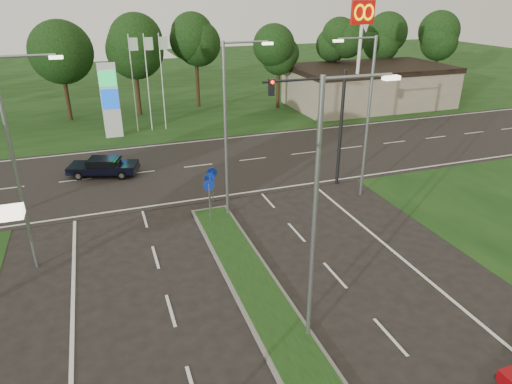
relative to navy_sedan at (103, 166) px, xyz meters
name	(u,v)px	position (x,y,z in m)	size (l,w,h in m)	color
verge_far	(136,86)	(5.21, 30.67, -0.64)	(160.00, 50.00, 0.02)	#133311
cross_road	(184,168)	(5.21, -0.33, -0.64)	(160.00, 12.00, 0.02)	black
median_kerb	(312,383)	(5.21, -20.33, -0.58)	(2.00, 26.00, 0.12)	slate
commercial_building	(369,86)	(27.21, 11.67, 1.36)	(16.00, 9.00, 4.00)	gray
streetlight_median_near	(321,205)	(6.21, -18.33, 4.44)	(2.53, 0.22, 9.00)	gray
streetlight_median_far	(229,123)	(6.21, -8.33, 4.44)	(2.53, 0.22, 9.00)	gray
streetlight_left_far	(18,157)	(-3.09, -10.33, 4.44)	(2.53, 0.22, 9.00)	gray
streetlight_right_far	(366,111)	(14.01, -8.33, 4.44)	(2.53, 0.22, 9.00)	gray
traffic_signal	(322,112)	(12.40, -6.33, 4.02)	(5.10, 0.42, 7.00)	black
median_signs	(210,185)	(5.21, -7.93, 1.08)	(1.16, 1.76, 2.38)	gray
gas_pylon	(113,98)	(1.42, 8.72, 2.56)	(5.80, 1.26, 8.00)	silver
mcdonalds_sign	(361,29)	(23.21, 7.65, 7.35)	(2.20, 0.47, 10.40)	silver
treeline_far	(147,41)	(5.31, 15.61, 6.20)	(6.00, 6.00, 9.90)	black
navy_sedan	(103,166)	(0.00, 0.00, 0.00)	(4.64, 3.01, 1.18)	black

